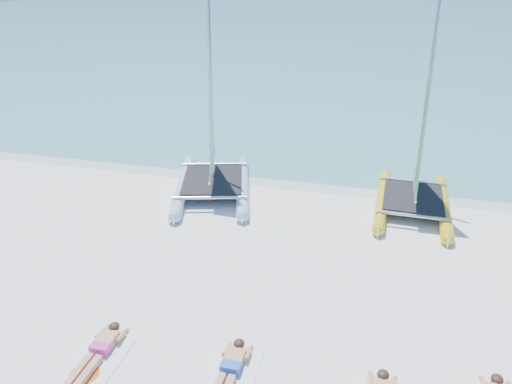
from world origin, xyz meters
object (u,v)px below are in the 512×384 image
sunbather_a (99,350)px  catamaran_yellow (420,144)px  catamaran_blue (211,132)px  towel_a (94,361)px  towel_b (227,381)px  sunbather_b (230,369)px

sunbather_a → catamaran_yellow: bearing=54.8°
catamaran_blue → towel_a: 8.43m
catamaran_blue → sunbather_a: bearing=-102.9°
towel_b → towel_a: bearing=-176.6°
sunbather_b → catamaran_blue: bearing=111.0°
towel_a → sunbather_a: sunbather_a is taller
catamaran_blue → catamaran_yellow: 6.53m
towel_a → sunbather_a: bearing=90.0°
catamaran_yellow → sunbather_b: (-3.48, -8.51, -1.86)m
sunbather_a → sunbather_b: same height
catamaran_yellow → catamaran_blue: bearing=-172.4°
towel_b → sunbather_b: size_ratio=1.07×
catamaran_blue → towel_a: bearing=-102.9°
sunbather_a → towel_b: size_ratio=0.93×
catamaran_blue → catamaran_yellow: bearing=-9.5°
towel_b → sunbather_a: bearing=179.2°
catamaran_blue → catamaran_yellow: (6.49, 0.69, -0.06)m
sunbather_a → sunbather_b: size_ratio=1.00×
sunbather_a → catamaran_blue: bearing=92.7°
catamaran_blue → towel_a: catamaran_blue is taller
catamaran_yellow → towel_b: (-3.48, -8.71, -1.97)m
catamaran_blue → towel_b: size_ratio=3.69×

